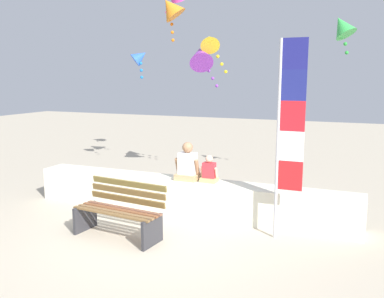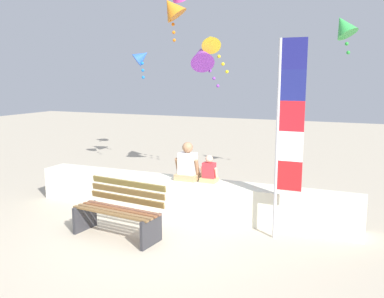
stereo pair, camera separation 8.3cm
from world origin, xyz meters
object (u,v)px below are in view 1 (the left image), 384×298
Objects in this scene: person_child at (209,172)px; kite_orange at (171,8)px; kite_purple at (201,56)px; kite_yellow at (210,41)px; kite_blue at (140,57)px; kite_green at (342,26)px; person_adult at (188,165)px; flag_banner at (287,125)px; park_bench at (120,212)px.

kite_orange is at bearing 128.89° from person_child.
kite_yellow reaches higher than kite_purple.
kite_blue is 5.01m from kite_green.
kite_yellow is at bearing 17.58° from kite_purple.
person_child is 0.48× the size of kite_yellow.
person_adult is 2.21m from flag_banner.
park_bench is at bearing -90.93° from kite_yellow.
park_bench is 4.76m from kite_purple.
kite_green is (0.53, 3.20, 1.81)m from flag_banner.
flag_banner is 2.72× the size of kite_purple.
person_child reaches higher than park_bench.
park_bench is 3.04× the size of person_child.
person_adult is 1.42× the size of person_child.
kite_yellow reaches higher than person_adult.
flag_banner is 3.60× the size of kite_green.
kite_orange is at bearing -170.25° from kite_purple.
person_adult is 0.66× the size of kite_orange.
kite_blue is 1.61m from kite_orange.
kite_blue reaches higher than person_child.
kite_purple is at bearing 92.05° from park_bench.
flag_banner is at bearing -48.92° from kite_purple.
kite_blue is 0.79× the size of kite_yellow.
flag_banner is at bearing -21.47° from person_child.
flag_banner is at bearing -36.60° from kite_blue.
kite_green is at bearing -1.16° from kite_blue.
kite_yellow is at bearing 128.18° from flag_banner.
kite_purple reaches higher than kite_blue.
person_child is 3.70m from kite_yellow.
flag_banner is 2.96× the size of kite_yellow.
kite_blue reaches higher than flag_banner.
park_bench is at bearing -126.31° from kite_green.
kite_green is at bearing 2.29° from kite_yellow.
kite_blue is (-2.52, 2.72, 2.17)m from person_adult.
person_adult is 4.25m from kite_orange.
kite_purple is (-0.14, 3.93, 2.68)m from park_bench.
person_adult reaches higher than park_bench.
kite_blue is at bearing 171.11° from kite_purple.
park_bench is 1.69m from person_adult.
kite_green reaches higher than person_adult.
kite_green is (2.46, 2.62, 2.71)m from person_adult.
park_bench is at bearing -77.17° from kite_orange.
person_adult is at bearing -47.16° from kite_blue.
person_child is at bearing 56.45° from park_bench.
park_bench is 6.05m from kite_green.
kite_blue is (-1.82, 0.28, 0.02)m from kite_purple.
person_child is at bearing 0.04° from person_adult.
person_adult is at bearing -133.29° from kite_green.
person_adult is 4.29m from kite_blue.
kite_orange is at bearing 139.23° from flag_banner.
person_adult is 0.62× the size of kite_purple.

